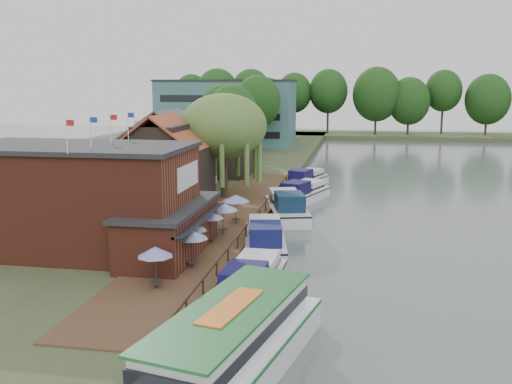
# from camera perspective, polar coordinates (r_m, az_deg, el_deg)

# --- Properties ---
(ground) EXTENTS (260.00, 260.00, 0.00)m
(ground) POSITION_cam_1_polar(r_m,az_deg,el_deg) (38.08, 5.77, -8.01)
(ground) COLOR #4C5857
(ground) RESTS_ON ground
(land_bank) EXTENTS (50.00, 140.00, 1.00)m
(land_bank) POSITION_cam_1_polar(r_m,az_deg,el_deg) (78.99, -14.35, 1.78)
(land_bank) COLOR #384728
(land_bank) RESTS_ON ground
(quay_deck) EXTENTS (6.00, 50.00, 0.10)m
(quay_deck) POSITION_cam_1_polar(r_m,az_deg,el_deg) (48.49, -2.75, -2.62)
(quay_deck) COLOR #47301E
(quay_deck) RESTS_ON land_bank
(quay_rail) EXTENTS (0.20, 49.00, 1.00)m
(quay_rail) POSITION_cam_1_polar(r_m,az_deg,el_deg) (48.35, 0.50, -2.09)
(quay_rail) COLOR black
(quay_rail) RESTS_ON land_bank
(pub) EXTENTS (20.00, 11.00, 7.30)m
(pub) POSITION_cam_1_polar(r_m,az_deg,el_deg) (39.46, -14.93, -0.67)
(pub) COLOR maroon
(pub) RESTS_ON land_bank
(hotel_block) EXTENTS (25.40, 12.40, 12.30)m
(hotel_block) POSITION_cam_1_polar(r_m,az_deg,el_deg) (108.94, -2.94, 7.94)
(hotel_block) COLOR #38666B
(hotel_block) RESTS_ON land_bank
(cottage_a) EXTENTS (8.60, 7.60, 8.50)m
(cottage_a) POSITION_cam_1_polar(r_m,az_deg,el_deg) (53.46, -9.17, 3.07)
(cottage_a) COLOR black
(cottage_a) RESTS_ON land_bank
(cottage_b) EXTENTS (9.60, 8.60, 8.50)m
(cottage_b) POSITION_cam_1_polar(r_m,az_deg,el_deg) (63.82, -8.76, 4.28)
(cottage_b) COLOR beige
(cottage_b) RESTS_ON land_bank
(cottage_c) EXTENTS (7.60, 7.60, 8.50)m
(cottage_c) POSITION_cam_1_polar(r_m,az_deg,el_deg) (71.31, -3.37, 5.03)
(cottage_c) COLOR black
(cottage_c) RESTS_ON land_bank
(willow) EXTENTS (8.60, 8.60, 10.43)m
(willow) POSITION_cam_1_polar(r_m,az_deg,el_deg) (56.86, -3.23, 4.60)
(willow) COLOR #476B2D
(willow) RESTS_ON land_bank
(umbrella_0) EXTENTS (1.99, 1.99, 2.38)m
(umbrella_0) POSITION_cam_1_polar(r_m,az_deg,el_deg) (31.97, -10.00, -7.46)
(umbrella_0) COLOR #201C9B
(umbrella_0) RESTS_ON quay_deck
(umbrella_1) EXTENTS (2.08, 2.08, 2.38)m
(umbrella_1) POSITION_cam_1_polar(r_m,az_deg,el_deg) (35.23, -6.45, -5.66)
(umbrella_1) COLOR navy
(umbrella_1) RESTS_ON quay_deck
(umbrella_2) EXTENTS (2.07, 2.07, 2.38)m
(umbrella_2) POSITION_cam_1_polar(r_m,az_deg,el_deg) (37.20, -6.45, -4.79)
(umbrella_2) COLOR navy
(umbrella_2) RESTS_ON quay_deck
(umbrella_3) EXTENTS (2.01, 2.01, 2.38)m
(umbrella_3) POSITION_cam_1_polar(r_m,az_deg,el_deg) (40.40, -4.64, -3.52)
(umbrella_3) COLOR navy
(umbrella_3) RESTS_ON quay_deck
(umbrella_4) EXTENTS (2.35, 2.35, 2.38)m
(umbrella_4) POSITION_cam_1_polar(r_m,az_deg,el_deg) (42.89, -3.33, -2.67)
(umbrella_4) COLOR #1B2C99
(umbrella_4) RESTS_ON quay_deck
(umbrella_5) EXTENTS (2.30, 2.30, 2.38)m
(umbrella_5) POSITION_cam_1_polar(r_m,az_deg,el_deg) (46.07, -2.02, -1.74)
(umbrella_5) COLOR #1C1D9B
(umbrella_5) RESTS_ON quay_deck
(cruiser_0) EXTENTS (3.54, 9.98, 2.39)m
(cruiser_0) POSITION_cam_1_polar(r_m,az_deg,el_deg) (33.31, -0.44, -8.53)
(cruiser_0) COLOR silver
(cruiser_0) RESTS_ON ground
(cruiser_1) EXTENTS (5.04, 10.57, 2.47)m
(cruiser_1) POSITION_cam_1_polar(r_m,az_deg,el_deg) (42.42, 0.91, -4.27)
(cruiser_1) COLOR silver
(cruiser_1) RESTS_ON ground
(cruiser_2) EXTENTS (6.16, 11.41, 2.68)m
(cruiser_2) POSITION_cam_1_polar(r_m,az_deg,el_deg) (53.07, 3.06, -1.15)
(cruiser_2) COLOR silver
(cruiser_2) RESTS_ON ground
(cruiser_3) EXTENTS (6.20, 10.27, 2.36)m
(cruiser_3) POSITION_cam_1_polar(r_m,az_deg,el_deg) (60.76, 4.74, 0.18)
(cruiser_3) COLOR silver
(cruiser_3) RESTS_ON ground
(cruiser_4) EXTENTS (5.90, 9.91, 2.27)m
(cruiser_4) POSITION_cam_1_polar(r_m,az_deg,el_deg) (69.93, 5.09, 1.50)
(cruiser_4) COLOR silver
(cruiser_4) RESTS_ON ground
(tour_boat) EXTENTS (7.23, 15.27, 3.21)m
(tour_boat) POSITION_cam_1_polar(r_m,az_deg,el_deg) (23.99, -3.24, -15.36)
(tour_boat) COLOR silver
(tour_boat) RESTS_ON ground
(swan) EXTENTS (0.44, 0.44, 0.44)m
(swan) POSITION_cam_1_polar(r_m,az_deg,el_deg) (26.65, -3.76, -15.91)
(swan) COLOR white
(swan) RESTS_ON ground
(bank_tree_0) EXTENTS (7.26, 7.26, 11.37)m
(bank_tree_0) POSITION_cam_1_polar(r_m,az_deg,el_deg) (80.48, -2.35, 6.69)
(bank_tree_0) COLOR #143811
(bank_tree_0) RESTS_ON land_bank
(bank_tree_1) EXTENTS (7.27, 7.27, 11.44)m
(bank_tree_1) POSITION_cam_1_polar(r_m,az_deg,el_deg) (89.46, -3.34, 7.09)
(bank_tree_1) COLOR #143811
(bank_tree_1) RESTS_ON land_bank
(bank_tree_2) EXTENTS (7.70, 7.70, 12.97)m
(bank_tree_2) POSITION_cam_1_polar(r_m,az_deg,el_deg) (97.39, 0.18, 7.84)
(bank_tree_2) COLOR #143811
(bank_tree_2) RESTS_ON land_bank
(bank_tree_3) EXTENTS (8.53, 8.53, 11.45)m
(bank_tree_3) POSITION_cam_1_polar(r_m,az_deg,el_deg) (115.89, 0.71, 7.90)
(bank_tree_3) COLOR #143811
(bank_tree_3) RESTS_ON land_bank
(bank_tree_4) EXTENTS (6.13, 6.13, 11.85)m
(bank_tree_4) POSITION_cam_1_polar(r_m,az_deg,el_deg) (122.63, 2.55, 8.13)
(bank_tree_4) COLOR #143811
(bank_tree_4) RESTS_ON land_bank
(bank_tree_5) EXTENTS (9.00, 9.00, 13.06)m
(bank_tree_5) POSITION_cam_1_polar(r_m,az_deg,el_deg) (131.55, 1.07, 8.56)
(bank_tree_5) COLOR #143811
(bank_tree_5) RESTS_ON land_bank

